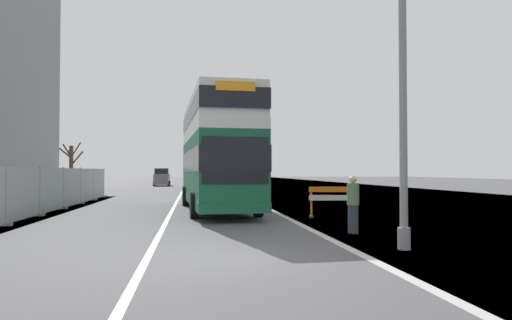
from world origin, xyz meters
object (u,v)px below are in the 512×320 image
(car_receding_mid, at_px, (198,179))
(car_receding_far, at_px, (162,178))
(pedestrian_at_kerb, at_px, (353,204))
(roadworks_barrier, at_px, (332,198))
(double_decker_bus, at_px, (216,153))
(car_oncoming_near, at_px, (198,181))
(lamppost_foreground, at_px, (403,55))

(car_receding_mid, bearing_deg, car_receding_far, 114.13)
(car_receding_mid, height_order, pedestrian_at_kerb, car_receding_mid)
(roadworks_barrier, xyz_separation_m, pedestrian_at_kerb, (-0.73, -4.40, 0.07))
(double_decker_bus, height_order, pedestrian_at_kerb, double_decker_bus)
(pedestrian_at_kerb, bearing_deg, car_oncoming_near, 98.76)
(car_oncoming_near, bearing_deg, roadworks_barrier, -77.77)
(lamppost_foreground, height_order, roadworks_barrier, lamppost_foreground)
(lamppost_foreground, relative_size, car_receding_mid, 2.17)
(car_oncoming_near, distance_m, pedestrian_at_kerb, 27.32)
(car_receding_far, bearing_deg, car_receding_mid, -65.87)
(lamppost_foreground, relative_size, pedestrian_at_kerb, 5.66)
(lamppost_foreground, distance_m, car_oncoming_near, 30.31)
(roadworks_barrier, distance_m, car_receding_far, 41.72)
(car_receding_mid, bearing_deg, roadworks_barrier, -81.30)
(roadworks_barrier, bearing_deg, lamppost_foreground, -94.20)
(car_receding_far, bearing_deg, pedestrian_at_kerb, -79.55)
(car_oncoming_near, distance_m, car_receding_mid, 8.55)
(double_decker_bus, xyz_separation_m, car_receding_far, (-4.82, 36.70, -1.63))
(car_oncoming_near, bearing_deg, car_receding_mid, 89.11)
(double_decker_bus, relative_size, car_receding_far, 2.83)
(roadworks_barrier, relative_size, car_receding_mid, 0.41)
(double_decker_bus, bearing_deg, pedestrian_at_kerb, -67.41)
(lamppost_foreground, distance_m, roadworks_barrier, 8.11)
(car_receding_far, bearing_deg, double_decker_bus, -82.52)
(roadworks_barrier, bearing_deg, car_receding_mid, 98.70)
(lamppost_foreground, height_order, car_receding_far, lamppost_foreground)
(double_decker_bus, bearing_deg, lamppost_foreground, -71.70)
(lamppost_foreground, distance_m, pedestrian_at_kerb, 4.58)
(double_decker_bus, relative_size, car_oncoming_near, 2.95)
(car_oncoming_near, bearing_deg, pedestrian_at_kerb, -81.24)
(lamppost_foreground, bearing_deg, car_oncoming_near, 98.34)
(car_oncoming_near, xyz_separation_m, car_receding_far, (-4.16, 18.13, 0.02))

